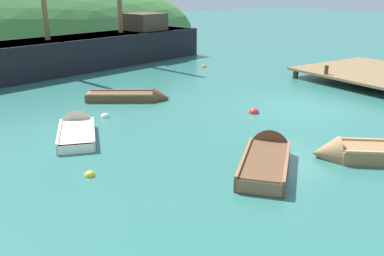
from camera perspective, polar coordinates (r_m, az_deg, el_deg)
ground_plane at (r=17.58m, az=14.27°, el=2.43°), size 120.00×120.00×0.00m
shore_hill at (r=43.55m, az=-24.48°, el=10.82°), size 39.41×23.87×12.77m
sailing_ship at (r=26.94m, az=-13.08°, el=9.60°), size 18.07×6.89×11.79m
rowboat_outer_left at (r=14.74m, az=-15.25°, el=-0.43°), size 2.12×3.39×1.09m
rowboat_far at (r=12.11m, az=10.07°, el=-4.08°), size 3.47×3.27×1.15m
rowboat_portside at (r=18.60m, az=-7.96°, el=4.05°), size 3.52×2.75×0.93m
rowboat_center at (r=13.21m, az=23.17°, el=-3.35°), size 3.67×3.25×1.07m
buoy_red at (r=16.75m, az=8.36°, el=2.01°), size 0.41×0.41×0.41m
buoy_orange at (r=26.10m, az=1.63°, el=8.21°), size 0.28×0.28×0.28m
buoy_yellow at (r=11.50m, az=-13.63°, el=-6.29°), size 0.29×0.29×0.29m
buoy_white at (r=16.37m, az=-11.64°, el=1.43°), size 0.34×0.34×0.34m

